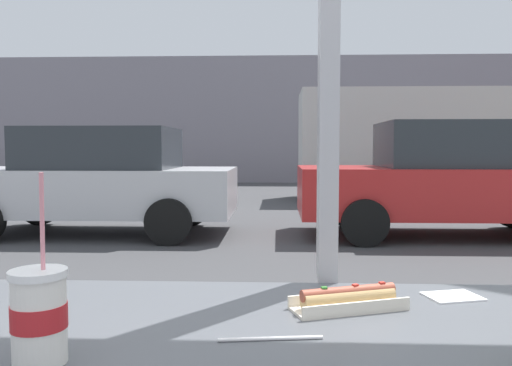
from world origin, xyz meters
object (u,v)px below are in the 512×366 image
(parked_car_red, at_px, (451,179))
(hotdog_tray_near, at_px, (348,299))
(parked_car_silver, at_px, (98,180))
(box_truck, at_px, (444,140))
(soda_cup_left, at_px, (39,315))

(parked_car_red, bearing_deg, hotdog_tray_near, -109.86)
(parked_car_silver, relative_size, parked_car_red, 0.95)
(hotdog_tray_near, height_order, box_truck, box_truck)
(parked_car_red, bearing_deg, parked_car_silver, -180.00)
(parked_car_silver, distance_m, box_truck, 8.77)
(hotdog_tray_near, relative_size, box_truck, 0.04)
(hotdog_tray_near, xyz_separation_m, parked_car_red, (2.43, 6.72, -0.13))
(soda_cup_left, relative_size, parked_car_red, 0.07)
(hotdog_tray_near, height_order, parked_car_red, parked_car_red)
(hotdog_tray_near, bearing_deg, soda_cup_left, -150.69)
(hotdog_tray_near, bearing_deg, parked_car_silver, 113.36)
(parked_car_silver, height_order, box_truck, box_truck)
(hotdog_tray_near, height_order, parked_car_silver, parked_car_silver)
(hotdog_tray_near, bearing_deg, parked_car_red, 70.14)
(parked_car_silver, distance_m, parked_car_red, 5.33)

